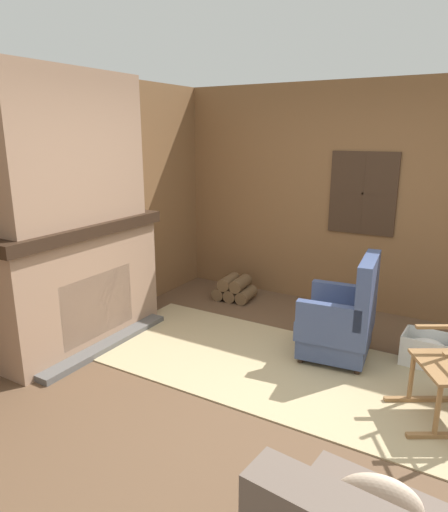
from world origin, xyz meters
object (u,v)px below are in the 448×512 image
at_px(armchair, 342,321).
at_px(firewood_stack, 235,289).
at_px(laundry_basket, 427,350).
at_px(oil_lamp_vase, 41,218).
at_px(storage_case, 88,213).

distance_m(armchair, firewood_stack, 1.82).
distance_m(laundry_basket, oil_lamp_vase, 3.63).
xyz_separation_m(armchair, laundry_basket, (0.72, 0.24, -0.22)).
height_order(firewood_stack, oil_lamp_vase, oil_lamp_vase).
distance_m(laundry_basket, storage_case, 3.42).
relative_size(armchair, oil_lamp_vase, 3.52).
relative_size(oil_lamp_vase, storage_case, 1.40).
bearing_deg(storage_case, armchair, 18.63).
height_order(firewood_stack, laundry_basket, firewood_stack).
bearing_deg(armchair, storage_case, 12.19).
xyz_separation_m(laundry_basket, oil_lamp_vase, (-3.06, -1.57, 1.17)).
bearing_deg(oil_lamp_vase, firewood_stack, 71.35).
height_order(armchair, storage_case, storage_case).
bearing_deg(storage_case, laundry_basket, 18.63).
bearing_deg(armchair, laundry_basket, -167.81).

